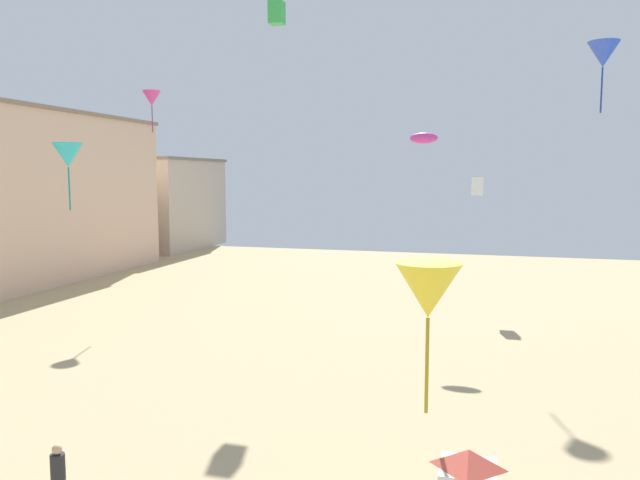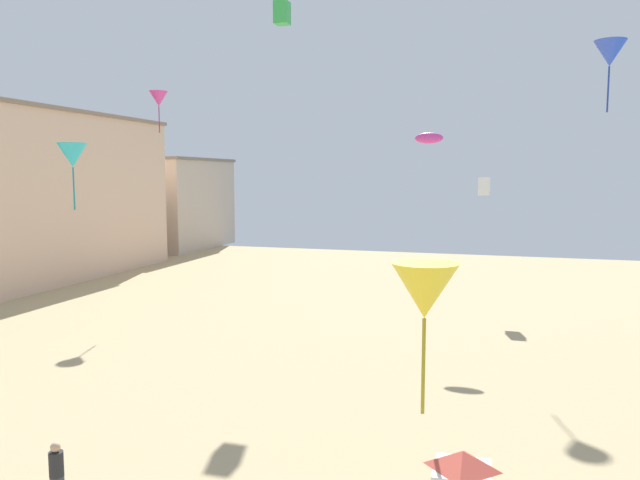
% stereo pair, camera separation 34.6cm
% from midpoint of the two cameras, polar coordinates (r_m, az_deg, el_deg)
% --- Properties ---
extents(boardwalk_hotel_far, '(16.44, 13.40, 9.83)m').
position_cam_midpoint_polar(boardwalk_hotel_far, '(70.74, -17.22, 3.37)').
color(boardwalk_hotel_far, '#C6B29E').
rests_on(boardwalk_hotel_far, ground).
extents(kite_flyer, '(0.34, 0.34, 1.64)m').
position_cam_midpoint_polar(kite_flyer, '(16.59, -24.04, -19.48)').
color(kite_flyer, '#383D4C').
rests_on(kite_flyer, ground).
extents(kite_blue_delta, '(1.41, 1.41, 3.20)m').
position_cam_midpoint_polar(kite_blue_delta, '(31.50, 24.85, 15.58)').
color(kite_blue_delta, blue).
extents(kite_cyan_delta, '(1.15, 1.15, 2.62)m').
position_cam_midpoint_polar(kite_cyan_delta, '(25.65, -23.04, 7.38)').
color(kite_cyan_delta, '#2DB7CC').
extents(kite_yellow_delta, '(1.55, 1.55, 3.53)m').
position_cam_midpoint_polar(kite_yellow_delta, '(14.00, 9.48, -4.72)').
color(kite_yellow_delta, yellow).
extents(kite_magenta_delta_2, '(1.14, 1.14, 2.58)m').
position_cam_midpoint_polar(kite_magenta_delta_2, '(40.24, -15.83, 12.73)').
color(kite_magenta_delta_2, '#DB3D9E').
extents(kite_white_box_2, '(0.70, 0.70, 1.10)m').
position_cam_midpoint_polar(kite_white_box_2, '(38.30, 14.38, 4.93)').
color(kite_white_box_2, white).
extents(kite_magenta_parafoil, '(1.46, 0.41, 0.57)m').
position_cam_midpoint_polar(kite_magenta_parafoil, '(32.55, 9.45, 9.45)').
color(kite_magenta_parafoil, '#DB3D9E').
extents(kite_green_box, '(0.76, 0.76, 1.19)m').
position_cam_midpoint_polar(kite_green_box, '(34.61, -4.42, 20.58)').
color(kite_green_box, green).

